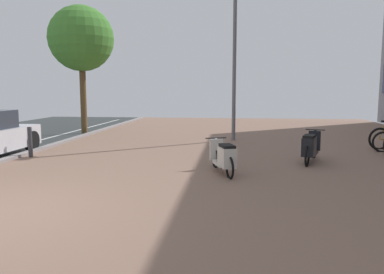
{
  "coord_description": "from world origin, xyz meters",
  "views": [
    {
      "loc": [
        3.65,
        -5.16,
        1.9
      ],
      "look_at": [
        2.81,
        2.48,
        0.92
      ],
      "focal_mm": 34.92,
      "sensor_mm": 36.0,
      "label": 1
    }
  ],
  "objects_px": {
    "street_tree": "(81,39)",
    "bollard_far": "(30,142)",
    "lamp_post": "(235,41)",
    "scooter_mid": "(224,157)",
    "scooter_near": "(310,147)"
  },
  "relations": [
    {
      "from": "lamp_post",
      "to": "street_tree",
      "type": "distance_m",
      "value": 6.68
    },
    {
      "from": "lamp_post",
      "to": "bollard_far",
      "type": "height_order",
      "value": "lamp_post"
    },
    {
      "from": "scooter_mid",
      "to": "street_tree",
      "type": "height_order",
      "value": "street_tree"
    },
    {
      "from": "scooter_mid",
      "to": "street_tree",
      "type": "relative_size",
      "value": 0.3
    },
    {
      "from": "street_tree",
      "to": "bollard_far",
      "type": "height_order",
      "value": "street_tree"
    },
    {
      "from": "scooter_near",
      "to": "lamp_post",
      "type": "relative_size",
      "value": 0.26
    },
    {
      "from": "scooter_near",
      "to": "street_tree",
      "type": "bearing_deg",
      "value": 145.85
    },
    {
      "from": "lamp_post",
      "to": "street_tree",
      "type": "bearing_deg",
      "value": 166.49
    },
    {
      "from": "scooter_mid",
      "to": "bollard_far",
      "type": "distance_m",
      "value": 5.73
    },
    {
      "from": "scooter_near",
      "to": "lamp_post",
      "type": "distance_m",
      "value": 5.66
    },
    {
      "from": "street_tree",
      "to": "bollard_far",
      "type": "distance_m",
      "value": 6.81
    },
    {
      "from": "lamp_post",
      "to": "street_tree",
      "type": "height_order",
      "value": "lamp_post"
    },
    {
      "from": "scooter_near",
      "to": "bollard_far",
      "type": "relative_size",
      "value": 2.03
    },
    {
      "from": "scooter_near",
      "to": "scooter_mid",
      "type": "relative_size",
      "value": 1.06
    },
    {
      "from": "scooter_near",
      "to": "scooter_mid",
      "type": "distance_m",
      "value": 2.69
    }
  ]
}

